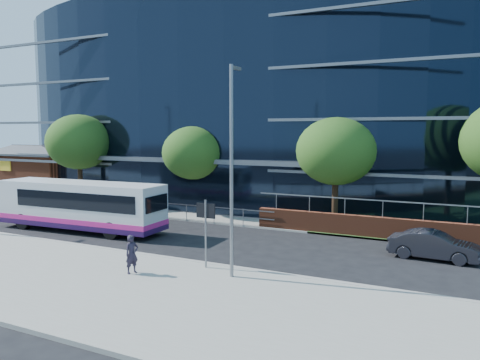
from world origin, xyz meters
The scene contains 17 objects.
ground centered at (0.00, 0.00, 0.00)m, with size 200.00×200.00×0.00m, color black.
pavement_near centered at (0.00, -5.00, 0.07)m, with size 80.00×8.00×0.15m, color gray.
kerb centered at (0.00, -1.00, 0.08)m, with size 80.00×0.25×0.16m, color gray.
yellow_line_outer centered at (0.00, -0.80, 0.01)m, with size 80.00×0.08×0.01m, color gold.
yellow_line_inner centered at (0.00, -0.65, 0.01)m, with size 80.00×0.08×0.01m, color gold.
far_forecourt centered at (-6.00, 11.00, 0.05)m, with size 50.00×8.00×0.10m, color gray.
glass_office centered at (-4.00, 20.85, 8.00)m, with size 44.00×23.10×16.00m.
brick_pavilion centered at (-22.00, 13.50, 1.94)m, with size 8.60×6.66×4.40m.
guard_railings centered at (-8.00, 7.00, 0.82)m, with size 24.00×0.05×1.10m.
street_sign centered at (4.50, -1.59, 2.15)m, with size 0.85×0.09×2.80m.
tree_far_a centered at (-13.00, 9.00, 4.86)m, with size 4.95×4.95×6.98m.
tree_far_b centered at (-3.00, 9.50, 4.21)m, with size 4.29×4.29×6.05m.
tree_far_c centered at (7.00, 9.00, 4.54)m, with size 4.62×4.62×6.51m.
streetlight_east centered at (6.00, -2.17, 4.44)m, with size 0.15×0.77×8.00m.
city_bus centered at (-5.81, 1.91, 1.49)m, with size 10.48×2.91×2.81m.
parked_car centered at (12.72, 4.44, 0.64)m, with size 1.34×3.86×1.27m, color black.
pedestrian centered at (2.30, -3.56, 0.91)m, with size 0.55×0.36×1.52m, color #231D2B.
Camera 1 is at (14.04, -17.70, 5.71)m, focal length 35.00 mm.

